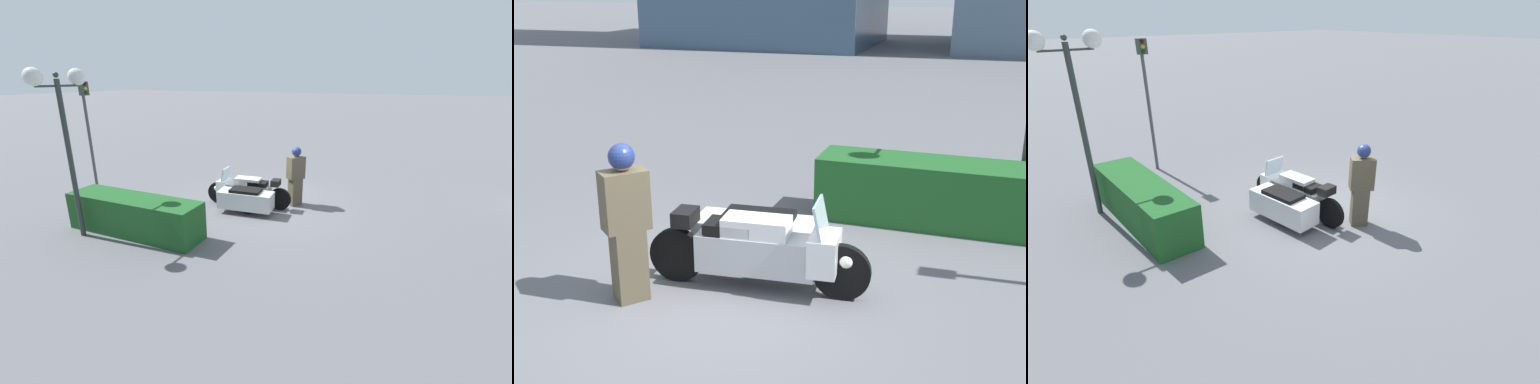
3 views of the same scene
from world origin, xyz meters
The scene contains 6 objects.
ground_plane centered at (0.00, 0.00, 0.00)m, with size 160.00×160.00×0.00m, color slate.
police_motorcycle centered at (0.56, 0.67, 0.47)m, with size 2.66×1.20×1.16m.
officer_rider centered at (-0.72, -0.33, 0.97)m, with size 0.55×0.58×1.83m.
hedge_bush_curbside centered at (2.37, 3.26, 0.48)m, with size 3.62×0.93×0.96m, color #1E5623.
twin_lamp_post centered at (3.51, 3.91, 3.18)m, with size 0.38×1.43×3.99m.
traffic_light_near centered at (5.37, 1.67, 2.39)m, with size 0.23×0.26×3.67m.
Camera 1 is at (-3.65, 9.34, 3.78)m, focal length 24.00 mm.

